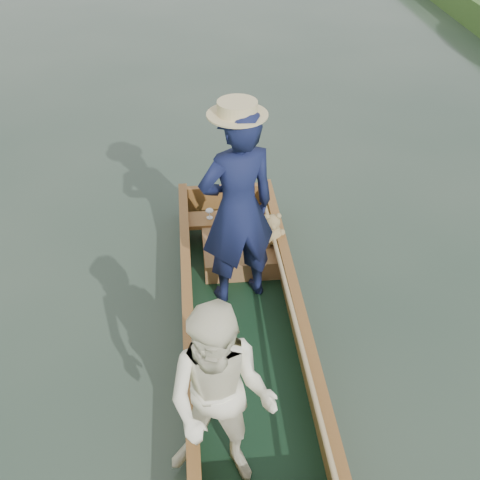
{
  "coord_description": "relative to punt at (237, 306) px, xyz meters",
  "views": [
    {
      "loc": [
        -0.43,
        -3.77,
        4.18
      ],
      "look_at": [
        0.0,
        0.6,
        0.95
      ],
      "focal_mm": 45.0,
      "sensor_mm": 36.0,
      "label": 1
    }
  ],
  "objects": [
    {
      "name": "ground",
      "position": [
        0.08,
        -0.02,
        -0.68
      ],
      "size": [
        120.0,
        120.0,
        0.0
      ],
      "primitive_type": "plane",
      "color": "#283D30",
      "rests_on": "ground"
    },
    {
      "name": "punt",
      "position": [
        0.0,
        0.0,
        0.0
      ],
      "size": [
        1.33,
        5.0,
        2.15
      ],
      "color": "black",
      "rests_on": "ground"
    }
  ]
}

